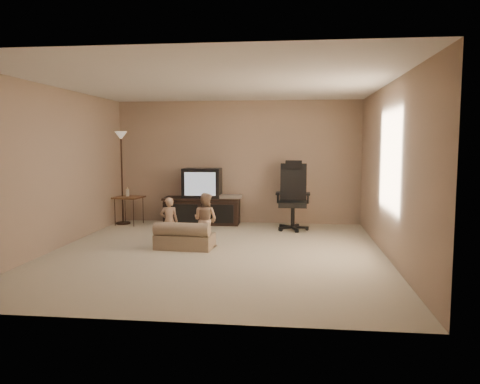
{
  "coord_description": "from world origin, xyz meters",
  "views": [
    {
      "loc": [
        1.15,
        -6.81,
        1.64
      ],
      "look_at": [
        0.3,
        0.6,
        0.86
      ],
      "focal_mm": 35.0,
      "sensor_mm": 36.0,
      "label": 1
    }
  ],
  "objects_px": {
    "office_chair": "(293,205)",
    "floor_lamp": "(121,157)",
    "tv_stand": "(203,201)",
    "toddler_left": "(169,222)",
    "child_sofa": "(184,238)",
    "toddler_right": "(205,220)",
    "side_table": "(129,197)"
  },
  "relations": [
    {
      "from": "office_chair",
      "to": "floor_lamp",
      "type": "distance_m",
      "value": 3.56
    },
    {
      "from": "tv_stand",
      "to": "toddler_left",
      "type": "height_order",
      "value": "tv_stand"
    },
    {
      "from": "floor_lamp",
      "to": "child_sofa",
      "type": "bearing_deg",
      "value": -49.65
    },
    {
      "from": "toddler_right",
      "to": "floor_lamp",
      "type": "bearing_deg",
      "value": -18.59
    },
    {
      "from": "side_table",
      "to": "child_sofa",
      "type": "distance_m",
      "value": 2.63
    },
    {
      "from": "office_chair",
      "to": "child_sofa",
      "type": "xyz_separation_m",
      "value": [
        -1.68,
        -1.86,
        -0.3
      ]
    },
    {
      "from": "side_table",
      "to": "toddler_right",
      "type": "relative_size",
      "value": 0.89
    },
    {
      "from": "side_table",
      "to": "tv_stand",
      "type": "bearing_deg",
      "value": 9.92
    },
    {
      "from": "tv_stand",
      "to": "office_chair",
      "type": "xyz_separation_m",
      "value": [
        1.83,
        -0.44,
        0.0
      ]
    },
    {
      "from": "tv_stand",
      "to": "child_sofa",
      "type": "height_order",
      "value": "tv_stand"
    },
    {
      "from": "office_chair",
      "to": "child_sofa",
      "type": "bearing_deg",
      "value": -130.66
    },
    {
      "from": "office_chair",
      "to": "child_sofa",
      "type": "distance_m",
      "value": 2.52
    },
    {
      "from": "toddler_left",
      "to": "toddler_right",
      "type": "distance_m",
      "value": 0.59
    },
    {
      "from": "office_chair",
      "to": "side_table",
      "type": "distance_m",
      "value": 3.3
    },
    {
      "from": "office_chair",
      "to": "toddler_left",
      "type": "bearing_deg",
      "value": -138.1
    },
    {
      "from": "floor_lamp",
      "to": "toddler_right",
      "type": "bearing_deg",
      "value": -42.24
    },
    {
      "from": "toddler_right",
      "to": "tv_stand",
      "type": "bearing_deg",
      "value": -54.1
    },
    {
      "from": "child_sofa",
      "to": "toddler_left",
      "type": "relative_size",
      "value": 1.16
    },
    {
      "from": "office_chair",
      "to": "side_table",
      "type": "xyz_separation_m",
      "value": [
        -3.3,
        0.18,
        0.08
      ]
    },
    {
      "from": "office_chair",
      "to": "floor_lamp",
      "type": "xyz_separation_m",
      "value": [
        -3.44,
        0.22,
        0.9
      ]
    },
    {
      "from": "floor_lamp",
      "to": "toddler_left",
      "type": "height_order",
      "value": "floor_lamp"
    },
    {
      "from": "toddler_left",
      "to": "toddler_right",
      "type": "height_order",
      "value": "toddler_right"
    },
    {
      "from": "office_chair",
      "to": "child_sofa",
      "type": "relative_size",
      "value": 1.44
    },
    {
      "from": "toddler_right",
      "to": "toddler_left",
      "type": "bearing_deg",
      "value": 25.27
    },
    {
      "from": "floor_lamp",
      "to": "toddler_left",
      "type": "bearing_deg",
      "value": -51.96
    },
    {
      "from": "tv_stand",
      "to": "office_chair",
      "type": "height_order",
      "value": "office_chair"
    },
    {
      "from": "tv_stand",
      "to": "child_sofa",
      "type": "relative_size",
      "value": 1.75
    },
    {
      "from": "floor_lamp",
      "to": "toddler_right",
      "type": "xyz_separation_m",
      "value": [
        2.07,
        -1.88,
        -0.94
      ]
    },
    {
      "from": "floor_lamp",
      "to": "child_sofa",
      "type": "height_order",
      "value": "floor_lamp"
    },
    {
      "from": "tv_stand",
      "to": "side_table",
      "type": "bearing_deg",
      "value": -171.31
    },
    {
      "from": "side_table",
      "to": "child_sofa",
      "type": "bearing_deg",
      "value": -51.52
    },
    {
      "from": "child_sofa",
      "to": "toddler_right",
      "type": "distance_m",
      "value": 0.44
    }
  ]
}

